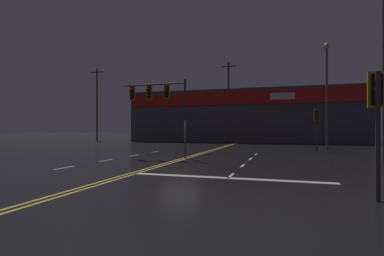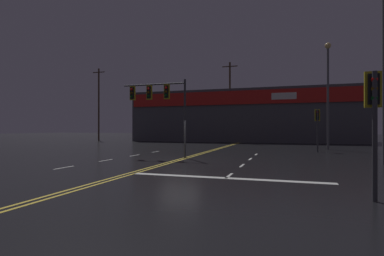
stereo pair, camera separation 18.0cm
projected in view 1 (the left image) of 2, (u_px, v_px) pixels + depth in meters
name	position (u px, v px, depth m)	size (l,w,h in m)	color
ground_plane	(180.00, 160.00, 18.80)	(200.00, 200.00, 0.00)	black
road_markings	(185.00, 162.00, 17.62)	(12.42, 60.00, 0.01)	gold
traffic_signal_median	(157.00, 97.00, 20.55)	(4.65, 0.36, 5.26)	#38383D
traffic_signal_corner_northeast	(317.00, 121.00, 25.43)	(0.42, 0.36, 3.60)	#38383D
traffic_signal_corner_southeast	(377.00, 105.00, 8.14)	(0.42, 0.36, 3.52)	#38383D
streetlight_near_left	(384.00, 43.00, 16.25)	(0.56, 0.56, 10.48)	#59595E
streetlight_median_approach	(327.00, 82.00, 28.04)	(0.56, 0.56, 10.00)	#59595E
building_backdrop	(243.00, 117.00, 46.60)	(33.78, 10.23, 7.64)	#4C4C51
utility_pole_row	(234.00, 100.00, 42.43)	(48.72, 0.26, 11.88)	#4C3828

